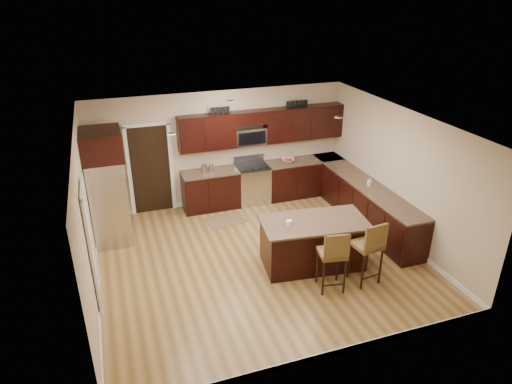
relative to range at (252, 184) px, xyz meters
name	(u,v)px	position (x,y,z in m)	size (l,w,h in m)	color
floor	(259,258)	(-0.68, -2.45, -0.47)	(6.00, 6.00, 0.00)	olive
ceiling	(260,124)	(-0.68, -2.45, 2.23)	(6.00, 6.00, 0.00)	silver
wall_back	(221,148)	(-0.68, 0.30, 0.88)	(6.00, 6.00, 0.00)	#C7B190
wall_left	(86,221)	(-3.68, -2.45, 0.88)	(5.50, 5.50, 0.00)	#C7B190
wall_right	(400,175)	(2.32, -2.45, 0.88)	(5.50, 5.50, 0.00)	#C7B190
base_cabinets	(316,194)	(1.22, -1.01, -0.01)	(4.02, 3.96, 0.92)	black
upper_cabinets	(265,126)	(0.36, 0.13, 1.37)	(4.00, 0.33, 0.80)	black
range	(252,184)	(0.00, 0.00, 0.00)	(0.76, 0.64, 1.11)	silver
microwave	(250,136)	(0.00, 0.15, 1.15)	(0.76, 0.31, 0.40)	silver
doorway	(151,170)	(-2.33, 0.28, 0.56)	(0.85, 0.03, 2.06)	black
pantry_door	(91,247)	(-3.66, -2.75, 0.55)	(0.03, 0.80, 2.04)	white
letter_decor	(259,107)	(0.22, 0.13, 1.82)	(2.20, 0.03, 0.15)	black
island	(313,244)	(0.20, -2.95, -0.04)	(2.04, 1.24, 0.92)	black
stool_mid	(334,254)	(0.17, -3.80, 0.26)	(0.51, 0.51, 1.17)	brown
stool_right	(370,246)	(0.86, -3.80, 0.29)	(0.51, 0.51, 1.22)	brown
refrigerator	(107,186)	(-3.30, -0.77, 0.73)	(0.79, 0.96, 2.35)	silver
floor_mat	(226,220)	(-0.88, -0.74, -0.47)	(0.85, 0.57, 0.01)	olive
fruit_bowl	(288,160)	(0.92, 0.00, 0.48)	(0.30, 0.30, 0.07)	silver
soap_bottle	(370,182)	(2.02, -1.88, 0.53)	(0.08, 0.08, 0.17)	#B2B2B2
canister_tall	(204,169)	(-1.16, 0.00, 0.54)	(0.12, 0.12, 0.19)	silver
canister_short	(211,168)	(-0.99, 0.00, 0.54)	(0.11, 0.11, 0.17)	silver
island_jar	(289,223)	(-0.30, -2.95, 0.50)	(0.10, 0.10, 0.10)	white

